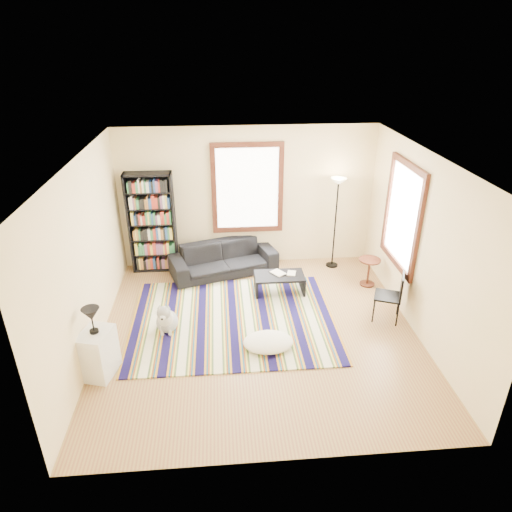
{
  "coord_description": "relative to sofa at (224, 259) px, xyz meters",
  "views": [
    {
      "loc": [
        -0.56,
        -6.05,
        4.33
      ],
      "look_at": [
        0.0,
        0.5,
        1.1
      ],
      "focal_mm": 32.0,
      "sensor_mm": 36.0,
      "label": 1
    }
  ],
  "objects": [
    {
      "name": "wall_front",
      "position": [
        0.51,
        -4.6,
        1.1
      ],
      "size": [
        5.0,
        0.1,
        2.8
      ],
      "primitive_type": "cube",
      "color": "#FCDCA9",
      "rests_on": "floor"
    },
    {
      "name": "floor_cushion",
      "position": [
        0.62,
        -2.49,
        -0.21
      ],
      "size": [
        0.88,
        0.75,
        0.19
      ],
      "primitive_type": "ellipsoid",
      "rotation": [
        0.0,
        0.0,
        -0.25
      ],
      "color": "white",
      "rests_on": "floor"
    },
    {
      "name": "side_table",
      "position": [
        2.71,
        -0.73,
        -0.03
      ],
      "size": [
        0.5,
        0.5,
        0.54
      ],
      "primitive_type": "cylinder",
      "rotation": [
        0.0,
        0.0,
        -0.28
      ],
      "color": "#4C2513",
      "rests_on": "floor"
    },
    {
      "name": "book_a",
      "position": [
        0.9,
        -0.87,
        0.07
      ],
      "size": [
        0.32,
        0.3,
        0.02
      ],
      "primitive_type": "imported",
      "rotation": [
        0.0,
        0.0,
        0.61
      ],
      "color": "beige",
      "rests_on": "coffee_table"
    },
    {
      "name": "floor_lamp",
      "position": [
        2.23,
        0.1,
        0.63
      ],
      "size": [
        0.4,
        0.4,
        1.86
      ],
      "primitive_type": null,
      "rotation": [
        0.0,
        0.0,
        -0.42
      ],
      "color": "black",
      "rests_on": "floor"
    },
    {
      "name": "floor",
      "position": [
        0.51,
        -2.05,
        -0.35
      ],
      "size": [
        5.0,
        5.0,
        0.1
      ],
      "primitive_type": "cube",
      "color": "#9E8348",
      "rests_on": "ground"
    },
    {
      "name": "book_b",
      "position": [
        1.15,
        -0.82,
        0.07
      ],
      "size": [
        0.2,
        0.24,
        0.02
      ],
      "primitive_type": "imported",
      "rotation": [
        0.0,
        0.0,
        -0.26
      ],
      "color": "beige",
      "rests_on": "coffee_table"
    },
    {
      "name": "folding_chair",
      "position": [
        2.66,
        -1.87,
        0.13
      ],
      "size": [
        0.54,
        0.53,
        0.86
      ],
      "primitive_type": "cube",
      "rotation": [
        0.0,
        0.0,
        -0.39
      ],
      "color": "black",
      "rests_on": "floor"
    },
    {
      "name": "ceiling",
      "position": [
        0.51,
        -2.05,
        2.55
      ],
      "size": [
        5.0,
        5.0,
        0.1
      ],
      "primitive_type": "cube",
      "color": "white",
      "rests_on": "floor"
    },
    {
      "name": "rug",
      "position": [
        0.11,
        -1.71,
        -0.29
      ],
      "size": [
        3.35,
        2.68,
        0.02
      ],
      "primitive_type": "cube",
      "color": "#100C3D",
      "rests_on": "floor"
    },
    {
      "name": "bookshelf",
      "position": [
        -1.36,
        0.27,
        0.7
      ],
      "size": [
        0.9,
        0.3,
        2.0
      ],
      "primitive_type": "cube",
      "color": "black",
      "rests_on": "floor"
    },
    {
      "name": "sofa",
      "position": [
        0.0,
        0.0,
        0.0
      ],
      "size": [
        1.39,
        2.21,
        0.6
      ],
      "primitive_type": "imported",
      "rotation": [
        0.0,
        0.0,
        0.3
      ],
      "color": "black",
      "rests_on": "floor"
    },
    {
      "name": "wall_back",
      "position": [
        0.51,
        0.5,
        1.1
      ],
      "size": [
        5.0,
        0.1,
        2.8
      ],
      "primitive_type": "cube",
      "color": "#FCDCA9",
      "rests_on": "floor"
    },
    {
      "name": "table_lamp",
      "position": [
        -1.79,
        -2.88,
        0.59
      ],
      "size": [
        0.26,
        0.26,
        0.38
      ],
      "primitive_type": null,
      "rotation": [
        0.0,
        0.0,
        0.1
      ],
      "color": "black",
      "rests_on": "white_cabinet"
    },
    {
      "name": "window_right",
      "position": [
        2.98,
        -1.25,
        1.3
      ],
      "size": [
        0.06,
        1.2,
        1.6
      ],
      "primitive_type": "cube",
      "color": "white",
      "rests_on": "wall_right"
    },
    {
      "name": "wall_left",
      "position": [
        -2.04,
        -2.05,
        1.1
      ],
      "size": [
        0.1,
        5.0,
        2.8
      ],
      "primitive_type": "cube",
      "color": "#FCDCA9",
      "rests_on": "floor"
    },
    {
      "name": "coffee_table",
      "position": [
        1.0,
        -0.87,
        -0.12
      ],
      "size": [
        0.97,
        0.64,
        0.36
      ],
      "primitive_type": "cube",
      "rotation": [
        0.0,
        0.0,
        -0.17
      ],
      "color": "black",
      "rests_on": "floor"
    },
    {
      "name": "dog",
      "position": [
        -0.95,
        -1.9,
        -0.03
      ],
      "size": [
        0.43,
        0.58,
        0.55
      ],
      "primitive_type": null,
      "rotation": [
        0.0,
        0.0,
        -0.08
      ],
      "color": "silver",
      "rests_on": "floor"
    },
    {
      "name": "wall_right",
      "position": [
        3.06,
        -2.05,
        1.1
      ],
      "size": [
        0.1,
        5.0,
        2.8
      ],
      "primitive_type": "cube",
      "color": "#FCDCA9",
      "rests_on": "floor"
    },
    {
      "name": "white_cabinet",
      "position": [
        -1.79,
        -2.88,
        0.05
      ],
      "size": [
        0.5,
        0.59,
        0.7
      ],
      "primitive_type": "cube",
      "rotation": [
        0.0,
        0.0,
        -0.28
      ],
      "color": "white",
      "rests_on": "floor"
    },
    {
      "name": "window_back",
      "position": [
        0.51,
        0.42,
        1.3
      ],
      "size": [
        1.2,
        0.06,
        1.6
      ],
      "primitive_type": "cube",
      "color": "white",
      "rests_on": "wall_back"
    }
  ]
}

